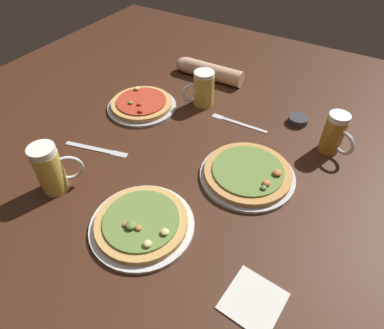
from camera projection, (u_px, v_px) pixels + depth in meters
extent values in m
cube|color=#3D2114|center=(192.00, 172.00, 1.14)|extent=(2.40, 2.40, 0.03)
cylinder|color=silver|center=(141.00, 225.00, 0.95)|extent=(0.30, 0.30, 0.01)
cylinder|color=tan|center=(141.00, 222.00, 0.94)|extent=(0.27, 0.27, 0.02)
cylinder|color=olive|center=(140.00, 219.00, 0.94)|extent=(0.22, 0.22, 0.01)
ellipsoid|color=#C67038|center=(138.00, 228.00, 0.91)|extent=(0.02, 0.02, 0.01)
ellipsoid|color=olive|center=(131.00, 225.00, 0.91)|extent=(0.03, 0.03, 0.02)
ellipsoid|color=#C67038|center=(126.00, 224.00, 0.91)|extent=(0.02, 0.02, 0.01)
ellipsoid|color=#DBC67A|center=(165.00, 232.00, 0.89)|extent=(0.02, 0.02, 0.01)
ellipsoid|color=#DBC67A|center=(147.00, 244.00, 0.87)|extent=(0.02, 0.02, 0.01)
cylinder|color=#B2B2B7|center=(142.00, 107.00, 1.39)|extent=(0.29, 0.29, 0.01)
cylinder|color=tan|center=(142.00, 104.00, 1.38)|extent=(0.25, 0.25, 0.02)
cylinder|color=#B73823|center=(141.00, 101.00, 1.37)|extent=(0.21, 0.21, 0.01)
ellipsoid|color=#B73823|center=(139.00, 104.00, 1.34)|extent=(0.02, 0.02, 0.01)
ellipsoid|color=olive|center=(130.00, 103.00, 1.35)|extent=(0.02, 0.02, 0.01)
ellipsoid|color=#DBC67A|center=(137.00, 88.00, 1.43)|extent=(0.02, 0.02, 0.01)
ellipsoid|color=#B73823|center=(140.00, 111.00, 1.31)|extent=(0.02, 0.02, 0.01)
cylinder|color=#B2B2B7|center=(247.00, 176.00, 1.10)|extent=(0.32, 0.32, 0.01)
cylinder|color=tan|center=(248.00, 172.00, 1.09)|extent=(0.29, 0.29, 0.02)
cylinder|color=olive|center=(248.00, 170.00, 1.08)|extent=(0.24, 0.24, 0.01)
ellipsoid|color=#C67038|center=(267.00, 183.00, 1.02)|extent=(0.03, 0.03, 0.01)
ellipsoid|color=#C67038|center=(277.00, 173.00, 1.06)|extent=(0.03, 0.03, 0.01)
ellipsoid|color=olive|center=(264.00, 188.00, 1.01)|extent=(0.02, 0.02, 0.01)
cylinder|color=gold|center=(204.00, 90.00, 1.37)|extent=(0.09, 0.09, 0.13)
cylinder|color=white|center=(204.00, 74.00, 1.32)|extent=(0.08, 0.08, 0.01)
torus|color=silver|center=(192.00, 93.00, 1.36)|extent=(0.06, 0.08, 0.09)
cylinder|color=gold|center=(50.00, 172.00, 1.02)|extent=(0.08, 0.08, 0.15)
cylinder|color=white|center=(41.00, 151.00, 0.96)|extent=(0.08, 0.08, 0.02)
torus|color=silver|center=(68.00, 168.00, 1.03)|extent=(0.07, 0.08, 0.09)
cylinder|color=#B27A23|center=(333.00, 135.00, 1.16)|extent=(0.07, 0.07, 0.13)
cylinder|color=white|center=(340.00, 117.00, 1.10)|extent=(0.07, 0.07, 0.02)
torus|color=silver|center=(343.00, 143.00, 1.13)|extent=(0.08, 0.05, 0.09)
cylinder|color=#333338|center=(298.00, 120.00, 1.31)|extent=(0.08, 0.08, 0.03)
cube|color=silver|center=(253.00, 301.00, 0.80)|extent=(0.14, 0.15, 0.01)
cube|color=silver|center=(90.00, 148.00, 1.21)|extent=(0.20, 0.07, 0.01)
cube|color=silver|center=(119.00, 154.00, 1.18)|extent=(0.06, 0.04, 0.00)
cube|color=silver|center=(244.00, 124.00, 1.31)|extent=(0.20, 0.02, 0.01)
cube|color=silver|center=(218.00, 116.00, 1.35)|extent=(0.04, 0.03, 0.00)
cylinder|color=tan|center=(213.00, 72.00, 1.54)|extent=(0.29, 0.08, 0.07)
ellipsoid|color=tan|center=(186.00, 65.00, 1.60)|extent=(0.10, 0.08, 0.07)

